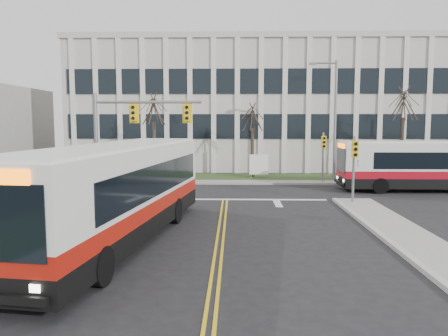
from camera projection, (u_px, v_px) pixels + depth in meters
ground at (221, 235)px, 17.76m from camera, size 120.00×120.00×0.00m
sidewalk_cross at (294, 182)px, 32.74m from camera, size 44.00×1.60×0.14m
building_lawn at (289, 178)px, 35.53m from camera, size 44.00×5.00×0.12m
office_building at (276, 109)px, 46.84m from camera, size 40.00×16.00×12.00m
mast_arm_signal at (125, 128)px, 24.57m from camera, size 6.11×0.38×6.20m
signal_pole_near at (354, 160)px, 24.18m from camera, size 0.34×0.39×3.80m
signal_pole_far at (323, 150)px, 32.63m from camera, size 0.34×0.39×3.80m
streetlight at (333, 114)px, 33.13m from camera, size 2.15×0.25×9.20m
directory_sign at (259, 165)px, 34.98m from camera, size 1.50×0.12×2.00m
tree_left at (154, 111)px, 35.23m from camera, size 1.80×1.80×7.70m
tree_mid at (253, 118)px, 35.29m from camera, size 1.80×1.80×6.82m
tree_right at (404, 105)px, 34.69m from camera, size 1.80×1.80×8.25m
bus_main at (117, 195)px, 16.53m from camera, size 4.80×13.99×3.66m
bus_cross at (434, 167)px, 28.96m from camera, size 12.24×2.67×3.26m
newspaper_box_blue at (39, 232)px, 16.38m from camera, size 0.61×0.58×0.95m
newspaper_box_red at (59, 217)px, 18.97m from camera, size 0.54×0.49×0.95m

